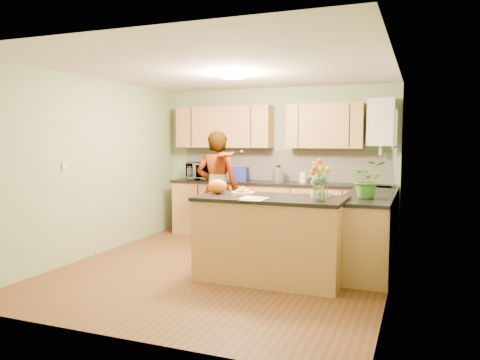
% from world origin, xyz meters
% --- Properties ---
extents(floor, '(4.50, 4.50, 0.00)m').
position_xyz_m(floor, '(0.00, 0.00, 0.00)').
color(floor, '#573619').
rests_on(floor, ground).
extents(ceiling, '(4.00, 4.50, 0.02)m').
position_xyz_m(ceiling, '(0.00, 0.00, 2.50)').
color(ceiling, silver).
rests_on(ceiling, wall_back).
extents(wall_back, '(4.00, 0.02, 2.50)m').
position_xyz_m(wall_back, '(0.00, 2.25, 1.25)').
color(wall_back, '#93A576').
rests_on(wall_back, floor).
extents(wall_front, '(4.00, 0.02, 2.50)m').
position_xyz_m(wall_front, '(0.00, -2.25, 1.25)').
color(wall_front, '#93A576').
rests_on(wall_front, floor).
extents(wall_left, '(0.02, 4.50, 2.50)m').
position_xyz_m(wall_left, '(-2.00, 0.00, 1.25)').
color(wall_left, '#93A576').
rests_on(wall_left, floor).
extents(wall_right, '(0.02, 4.50, 2.50)m').
position_xyz_m(wall_right, '(2.00, 0.00, 1.25)').
color(wall_right, '#93A576').
rests_on(wall_right, floor).
extents(back_counter, '(3.64, 0.62, 0.94)m').
position_xyz_m(back_counter, '(0.10, 1.95, 0.47)').
color(back_counter, '#A87A43').
rests_on(back_counter, floor).
extents(right_counter, '(0.62, 2.24, 0.94)m').
position_xyz_m(right_counter, '(1.70, 0.85, 0.47)').
color(right_counter, '#A87A43').
rests_on(right_counter, floor).
extents(splashback, '(3.60, 0.02, 0.52)m').
position_xyz_m(splashback, '(0.10, 2.23, 1.20)').
color(splashback, beige).
rests_on(splashback, back_counter).
extents(upper_cabinets, '(3.20, 0.34, 0.70)m').
position_xyz_m(upper_cabinets, '(-0.18, 2.08, 1.85)').
color(upper_cabinets, '#A87A43').
rests_on(upper_cabinets, wall_back).
extents(boiler, '(0.40, 0.30, 0.86)m').
position_xyz_m(boiler, '(1.70, 2.09, 1.90)').
color(boiler, silver).
rests_on(boiler, wall_back).
extents(window_right, '(0.01, 1.30, 1.05)m').
position_xyz_m(window_right, '(1.99, 0.60, 1.55)').
color(window_right, silver).
rests_on(window_right, wall_right).
extents(light_switch, '(0.02, 0.09, 0.09)m').
position_xyz_m(light_switch, '(-1.99, -0.60, 1.30)').
color(light_switch, silver).
rests_on(light_switch, wall_left).
extents(ceiling_lamp, '(0.30, 0.30, 0.07)m').
position_xyz_m(ceiling_lamp, '(0.00, 0.30, 2.46)').
color(ceiling_lamp, '#FFEABF').
rests_on(ceiling_lamp, ceiling).
extents(peninsula_island, '(1.70, 0.87, 0.98)m').
position_xyz_m(peninsula_island, '(0.68, -0.22, 0.49)').
color(peninsula_island, '#A87A43').
rests_on(peninsula_island, floor).
extents(fruit_dish, '(0.27, 0.27, 0.10)m').
position_xyz_m(fruit_dish, '(0.33, -0.22, 1.02)').
color(fruit_dish, '#F9E8C7').
rests_on(fruit_dish, peninsula_island).
extents(orange_bowl, '(0.23, 0.23, 0.13)m').
position_xyz_m(orange_bowl, '(1.23, -0.07, 1.03)').
color(orange_bowl, '#F9E8C7').
rests_on(orange_bowl, peninsula_island).
extents(flower_vase, '(0.27, 0.27, 0.51)m').
position_xyz_m(flower_vase, '(1.28, -0.40, 1.31)').
color(flower_vase, silver).
rests_on(flower_vase, peninsula_island).
extents(orange_bag, '(0.27, 0.24, 0.18)m').
position_xyz_m(orange_bag, '(-0.02, -0.17, 1.07)').
color(orange_bag, orange).
rests_on(orange_bag, peninsula_island).
extents(papers, '(0.24, 0.33, 0.01)m').
position_xyz_m(papers, '(0.58, -0.52, 0.98)').
color(papers, white).
rests_on(papers, peninsula_island).
extents(violinist, '(0.70, 0.52, 1.77)m').
position_xyz_m(violinist, '(-0.58, 1.06, 0.89)').
color(violinist, '#EAAB8F').
rests_on(violinist, floor).
extents(violin, '(0.68, 0.59, 0.17)m').
position_xyz_m(violin, '(-0.38, 0.84, 1.42)').
color(violin, '#581C05').
rests_on(violin, violinist).
extents(microwave, '(0.64, 0.54, 0.30)m').
position_xyz_m(microwave, '(-1.25, 1.94, 1.09)').
color(microwave, silver).
rests_on(microwave, back_counter).
extents(blue_box, '(0.31, 0.24, 0.23)m').
position_xyz_m(blue_box, '(-0.56, 1.93, 1.06)').
color(blue_box, navy).
rests_on(blue_box, back_counter).
extents(kettle, '(0.18, 0.18, 0.33)m').
position_xyz_m(kettle, '(0.12, 1.95, 1.07)').
color(kettle, silver).
rests_on(kettle, back_counter).
extents(jar_cream, '(0.12, 0.12, 0.17)m').
position_xyz_m(jar_cream, '(0.52, 1.98, 1.02)').
color(jar_cream, '#F9E8C7').
rests_on(jar_cream, back_counter).
extents(jar_white, '(0.13, 0.13, 0.18)m').
position_xyz_m(jar_white, '(0.72, 1.96, 1.03)').
color(jar_white, silver).
rests_on(jar_white, back_counter).
extents(potted_plant, '(0.51, 0.48, 0.45)m').
position_xyz_m(potted_plant, '(1.70, 0.32, 1.17)').
color(potted_plant, '#3C7A28').
rests_on(potted_plant, right_counter).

